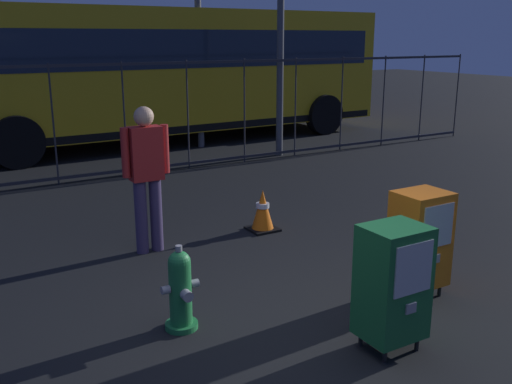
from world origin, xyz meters
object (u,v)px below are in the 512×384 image
newspaper_box_secondary (420,238)px  bus_near (168,68)px  fire_hydrant (180,290)px  bus_far (114,61)px  traffic_cone (263,211)px  newspaper_box_primary (393,282)px  pedestrian (146,171)px

newspaper_box_secondary → bus_near: 9.34m
fire_hydrant → bus_far: size_ratio=0.07×
bus_far → traffic_cone: bearing=-92.0°
newspaper_box_primary → newspaper_box_secondary: 1.11m
newspaper_box_primary → bus_far: bus_far is taller
traffic_cone → bus_near: bus_near is taller
fire_hydrant → bus_far: bearing=74.7°
newspaper_box_primary → newspaper_box_secondary: bearing=33.5°
traffic_cone → bus_near: (1.55, 6.80, 1.45)m
fire_hydrant → traffic_cone: 2.68m
fire_hydrant → pedestrian: pedestrian is taller
newspaper_box_secondary → bus_far: size_ratio=0.10×
pedestrian → newspaper_box_secondary: bearing=-53.5°
pedestrian → bus_far: (3.07, 10.92, 0.76)m
newspaper_box_primary → bus_near: bearing=77.4°
pedestrian → traffic_cone: bearing=-0.9°
fire_hydrant → bus_far: 13.34m
fire_hydrant → newspaper_box_primary: (1.29, -1.14, 0.22)m
pedestrian → bus_near: (3.05, 6.77, 0.76)m
fire_hydrant → newspaper_box_secondary: newspaper_box_secondary is taller
fire_hydrant → traffic_cone: size_ratio=1.41×
newspaper_box_primary → bus_near: size_ratio=0.10×
fire_hydrant → newspaper_box_primary: size_ratio=0.73×
traffic_cone → bus_near: bearing=77.2°
pedestrian → bus_near: size_ratio=0.16×
newspaper_box_secondary → fire_hydrant: bearing=166.5°
newspaper_box_secondary → bus_far: bearing=84.5°
traffic_cone → newspaper_box_secondary: bearing=-83.4°
newspaper_box_primary → bus_far: 14.17m
newspaper_box_primary → pedestrian: size_ratio=0.61×
newspaper_box_primary → bus_near: (2.19, 9.80, 1.14)m
newspaper_box_primary → traffic_cone: size_ratio=1.92×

